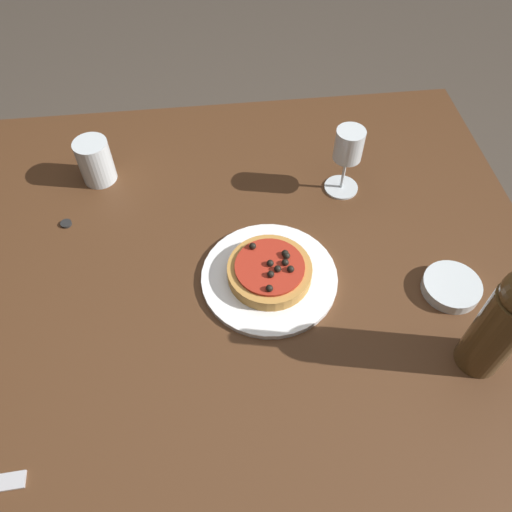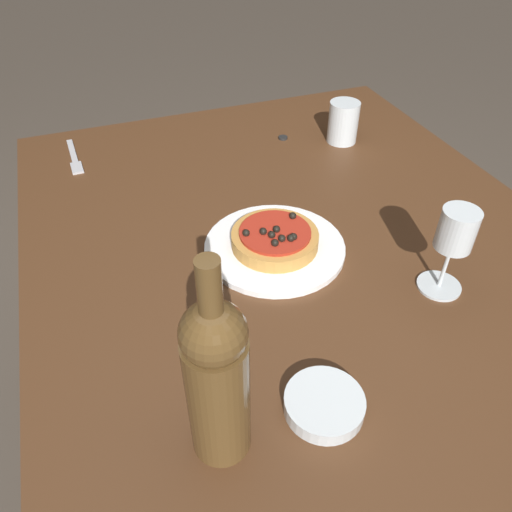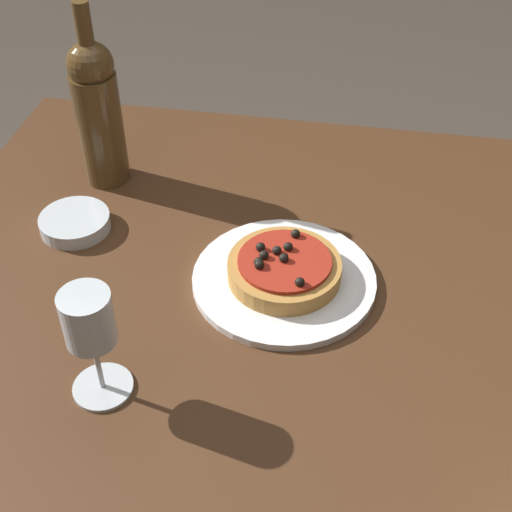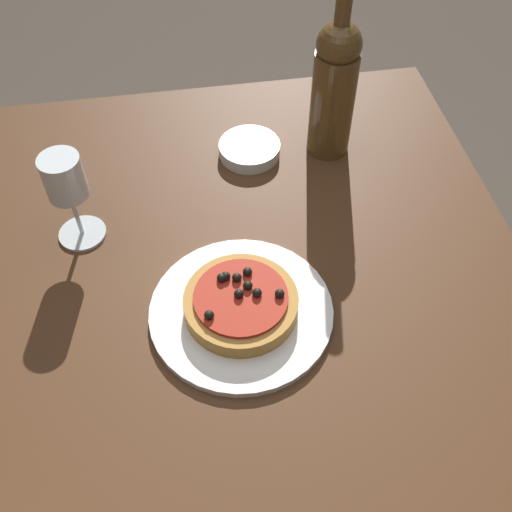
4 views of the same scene
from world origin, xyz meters
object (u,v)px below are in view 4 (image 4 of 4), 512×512
(dinner_plate, at_px, (238,312))
(wine_bottle, at_px, (332,87))
(side_bowl, at_px, (247,150))
(wine_glass, at_px, (63,184))
(dining_table, at_px, (206,377))
(pizza, at_px, (238,303))

(dinner_plate, xyz_separation_m, wine_bottle, (0.34, -0.21, 0.13))
(dinner_plate, bearing_deg, side_bowl, -10.86)
(side_bowl, bearing_deg, dinner_plate, 169.14)
(wine_glass, xyz_separation_m, wine_bottle, (0.15, -0.45, 0.02))
(dining_table, bearing_deg, side_bowl, -17.67)
(dining_table, relative_size, pizza, 7.41)
(wine_glass, relative_size, side_bowl, 1.45)
(dinner_plate, bearing_deg, wine_glass, 49.88)
(wine_glass, bearing_deg, side_bowl, -63.36)
(wine_bottle, bearing_deg, side_bowl, 88.27)
(wine_glass, bearing_deg, wine_bottle, -71.88)
(dinner_plate, distance_m, wine_glass, 0.33)
(wine_bottle, xyz_separation_m, side_bowl, (0.00, 0.15, -0.12))
(dining_table, height_order, side_bowl, side_bowl)
(dinner_plate, distance_m, wine_bottle, 0.43)
(dinner_plate, xyz_separation_m, pizza, (0.00, -0.00, 0.02))
(pizza, xyz_separation_m, side_bowl, (0.35, -0.07, -0.02))
(pizza, bearing_deg, wine_glass, 49.93)
(dinner_plate, xyz_separation_m, wine_glass, (0.20, 0.23, 0.11))
(dining_table, distance_m, wine_bottle, 0.53)
(pizza, xyz_separation_m, wine_bottle, (0.34, -0.21, 0.11))
(dining_table, xyz_separation_m, pizza, (0.05, -0.06, 0.12))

